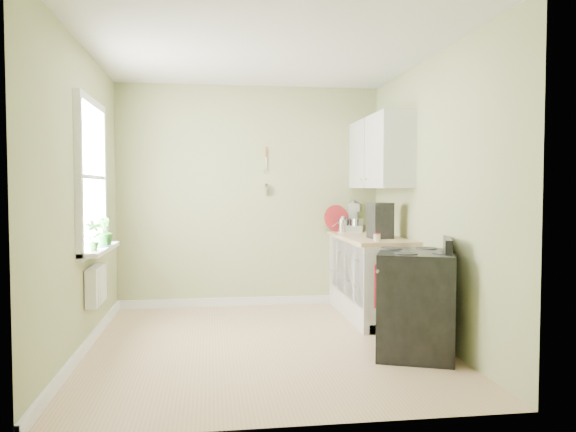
{
  "coord_description": "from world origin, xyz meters",
  "views": [
    {
      "loc": [
        -0.49,
        -5.1,
        1.44
      ],
      "look_at": [
        0.3,
        0.55,
        1.17
      ],
      "focal_mm": 35.0,
      "sensor_mm": 36.0,
      "label": 1
    }
  ],
  "objects": [
    {
      "name": "red_tray",
      "position": [
        1.07,
        1.72,
        1.08
      ],
      "size": [
        0.33,
        0.15,
        0.33
      ],
      "primitive_type": "cylinder",
      "rotation": [
        1.45,
        0.0,
        0.29
      ],
      "color": "maroon",
      "rests_on": "countertop"
    },
    {
      "name": "countertop",
      "position": [
        1.29,
        1.0,
        0.89
      ],
      "size": [
        0.64,
        1.6,
        0.04
      ],
      "primitive_type": "cube",
      "color": "#DBB585",
      "rests_on": "base_cabinets"
    },
    {
      "name": "coffee_maker",
      "position": [
        1.32,
        0.72,
        1.09
      ],
      "size": [
        0.25,
        0.26,
        0.38
      ],
      "color": "black",
      "rests_on": "countertop"
    },
    {
      "name": "plant_a",
      "position": [
        -1.5,
        -0.05,
        1.04
      ],
      "size": [
        0.18,
        0.16,
        0.28
      ],
      "primitive_type": "imported",
      "rotation": [
        0.0,
        0.0,
        0.54
      ],
      "color": "#2C6A21",
      "rests_on": "window_sill"
    },
    {
      "name": "base_cabinets",
      "position": [
        1.3,
        1.0,
        0.43
      ],
      "size": [
        0.6,
        1.6,
        0.87
      ],
      "primitive_type": "cube",
      "color": "white",
      "rests_on": "floor"
    },
    {
      "name": "wall_left",
      "position": [
        -1.61,
        0.0,
        1.35
      ],
      "size": [
        0.02,
        3.6,
        2.7
      ],
      "primitive_type": "cube",
      "color": "tan",
      "rests_on": "floor"
    },
    {
      "name": "window",
      "position": [
        -1.58,
        0.3,
        1.55
      ],
      "size": [
        0.06,
        1.14,
        1.44
      ],
      "color": "white",
      "rests_on": "wall_left"
    },
    {
      "name": "stove",
      "position": [
        1.28,
        -0.47,
        0.46
      ],
      "size": [
        0.89,
        0.91,
        1.02
      ],
      "color": "black",
      "rests_on": "floor"
    },
    {
      "name": "plant_b",
      "position": [
        -1.5,
        0.4,
        1.04
      ],
      "size": [
        0.2,
        0.2,
        0.28
      ],
      "primitive_type": "imported",
      "rotation": [
        0.0,
        0.0,
        2.36
      ],
      "color": "#2C6A21",
      "rests_on": "window_sill"
    },
    {
      "name": "wall_utensils",
      "position": [
        0.2,
        1.78,
        1.56
      ],
      "size": [
        0.02,
        0.14,
        0.58
      ],
      "color": "#DBB585",
      "rests_on": "wall_back"
    },
    {
      "name": "plant_c",
      "position": [
        -1.5,
        0.5,
        1.04
      ],
      "size": [
        0.2,
        0.2,
        0.28
      ],
      "primitive_type": "imported",
      "rotation": [
        0.0,
        0.0,
        4.38
      ],
      "color": "#2C6A21",
      "rests_on": "window_sill"
    },
    {
      "name": "floor",
      "position": [
        0.0,
        0.0,
        -0.01
      ],
      "size": [
        3.2,
        3.6,
        0.02
      ],
      "primitive_type": "cube",
      "color": "tan",
      "rests_on": "ground"
    },
    {
      "name": "wall_right",
      "position": [
        1.61,
        0.0,
        1.35
      ],
      "size": [
        0.02,
        3.6,
        2.7
      ],
      "primitive_type": "cube",
      "color": "tan",
      "rests_on": "floor"
    },
    {
      "name": "upper_cabinets",
      "position": [
        1.43,
        1.1,
        1.85
      ],
      "size": [
        0.35,
        1.4,
        0.8
      ],
      "primitive_type": "cube",
      "color": "white",
      "rests_on": "wall_right"
    },
    {
      "name": "wall_back",
      "position": [
        0.0,
        1.81,
        1.35
      ],
      "size": [
        3.2,
        0.02,
        2.7
      ],
      "primitive_type": "cube",
      "color": "tan",
      "rests_on": "floor"
    },
    {
      "name": "kettle",
      "position": [
        1.13,
        1.63,
        1.01
      ],
      "size": [
        0.19,
        0.11,
        0.2
      ],
      "color": "silver",
      "rests_on": "countertop"
    },
    {
      "name": "jar",
      "position": [
        1.2,
        0.43,
        0.95
      ],
      "size": [
        0.08,
        0.08,
        0.08
      ],
      "color": "beige",
      "rests_on": "countertop"
    },
    {
      "name": "stand_mixer",
      "position": [
        1.3,
        1.69,
        1.08
      ],
      "size": [
        0.29,
        0.36,
        0.39
      ],
      "color": "#B2B2B7",
      "rests_on": "countertop"
    },
    {
      "name": "window_sill",
      "position": [
        -1.51,
        0.3,
        0.88
      ],
      "size": [
        0.18,
        1.14,
        0.04
      ],
      "primitive_type": "cube",
      "color": "white",
      "rests_on": "wall_left"
    },
    {
      "name": "ceiling",
      "position": [
        0.0,
        0.0,
        2.71
      ],
      "size": [
        3.2,
        3.6,
        0.02
      ],
      "primitive_type": "cube",
      "color": "white",
      "rests_on": "wall_back"
    },
    {
      "name": "radiator",
      "position": [
        -1.54,
        0.25,
        0.55
      ],
      "size": [
        0.12,
        0.5,
        0.35
      ],
      "primitive_type": "cube",
      "color": "white",
      "rests_on": "wall_left"
    }
  ]
}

